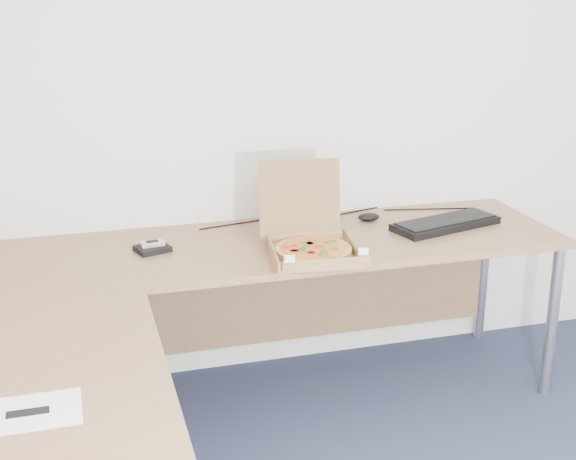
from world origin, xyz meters
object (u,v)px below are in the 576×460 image
object	(u,v)px
pizza_box	(312,245)
drinking_glass	(331,207)
desk	(211,296)
wallet	(152,249)
keyboard	(446,224)

from	to	relation	value
pizza_box	drinking_glass	world-z (taller)	pizza_box
desk	drinking_glass	world-z (taller)	drinking_glass
desk	wallet	bearing A→B (deg)	108.62
desk	wallet	distance (m)	0.48
desk	drinking_glass	bearing A→B (deg)	44.19
desk	keyboard	bearing A→B (deg)	20.27
drinking_glass	wallet	bearing A→B (deg)	-166.10
keyboard	wallet	world-z (taller)	keyboard
wallet	drinking_glass	bearing A→B (deg)	-3.93
drinking_glass	wallet	size ratio (longest dim) A/B	0.97
pizza_box	drinking_glass	size ratio (longest dim) A/B	3.16
wallet	desk	bearing A→B (deg)	-89.21
desk	drinking_glass	size ratio (longest dim) A/B	20.04
pizza_box	wallet	xyz separation A→B (m)	(-0.61, 0.21, -0.03)
keyboard	wallet	xyz separation A→B (m)	(-1.28, 0.04, -0.00)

